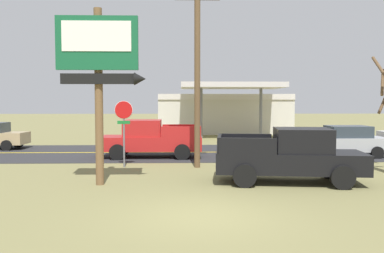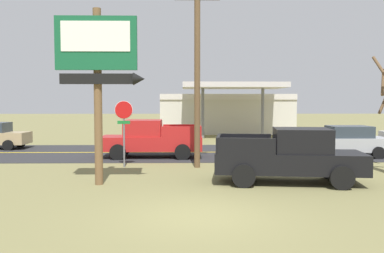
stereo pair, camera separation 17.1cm
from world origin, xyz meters
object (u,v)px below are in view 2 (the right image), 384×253
(utility_pole, at_px, (197,61))
(gas_station, at_px, (226,112))
(pickup_black_parked_on_lawn, at_px, (290,156))
(car_silver_far_lane, at_px, (347,141))
(pickup_red_on_road, at_px, (151,139))
(motel_sign, at_px, (99,64))
(stop_sign, at_px, (124,122))

(utility_pole, bearing_deg, gas_station, 80.70)
(pickup_black_parked_on_lawn, xyz_separation_m, car_silver_far_lane, (4.77, 6.80, -0.13))
(utility_pole, xyz_separation_m, gas_station, (3.31, 20.19, -2.73))
(gas_station, bearing_deg, pickup_red_on_road, -108.44)
(motel_sign, relative_size, pickup_black_parked_on_lawn, 1.13)
(stop_sign, relative_size, pickup_black_parked_on_lawn, 0.55)
(stop_sign, bearing_deg, car_silver_far_lane, 15.84)
(stop_sign, bearing_deg, gas_station, 71.96)
(utility_pole, relative_size, pickup_black_parked_on_lawn, 1.61)
(utility_pole, height_order, pickup_black_parked_on_lawn, utility_pole)
(pickup_red_on_road, height_order, car_silver_far_lane, pickup_red_on_road)
(motel_sign, distance_m, utility_pole, 5.19)
(pickup_black_parked_on_lawn, distance_m, pickup_red_on_road, 8.78)
(stop_sign, distance_m, car_silver_far_lane, 11.74)
(car_silver_far_lane, bearing_deg, pickup_red_on_road, -180.00)
(gas_station, relative_size, pickup_black_parked_on_lawn, 2.22)
(motel_sign, relative_size, utility_pole, 0.70)
(gas_station, bearing_deg, pickup_black_parked_on_lawn, -90.20)
(utility_pole, bearing_deg, motel_sign, -132.57)
(utility_pole, xyz_separation_m, car_silver_far_lane, (8.00, 3.28, -3.84))
(pickup_black_parked_on_lawn, bearing_deg, stop_sign, 150.84)
(utility_pole, height_order, gas_station, utility_pole)
(gas_station, relative_size, car_silver_far_lane, 2.86)
(stop_sign, height_order, car_silver_far_lane, stop_sign)
(gas_station, bearing_deg, motel_sign, -105.82)
(pickup_black_parked_on_lawn, bearing_deg, utility_pole, 132.51)
(utility_pole, relative_size, pickup_red_on_road, 1.67)
(stop_sign, bearing_deg, pickup_black_parked_on_lawn, -29.16)
(stop_sign, height_order, gas_station, gas_station)
(gas_station, height_order, pickup_red_on_road, gas_station)
(stop_sign, bearing_deg, utility_pole, -1.58)
(pickup_black_parked_on_lawn, xyz_separation_m, pickup_red_on_road, (-5.56, 6.80, 0.00))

